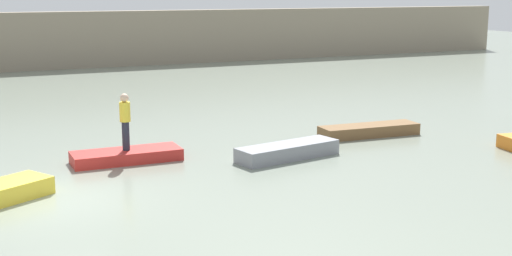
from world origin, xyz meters
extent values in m
plane|color=gray|center=(0.00, 0.00, 0.00)|extent=(120.00, 120.00, 0.00)
cube|color=red|center=(2.52, 3.09, 0.18)|extent=(3.24, 1.21, 0.35)
cube|color=gray|center=(7.10, 1.44, 0.22)|extent=(3.46, 1.57, 0.44)
cube|color=brown|center=(11.18, 3.10, 0.20)|extent=(3.65, 1.19, 0.39)
cylinder|color=#232838|center=(2.52, 3.09, 0.79)|extent=(0.22, 0.22, 0.87)
cylinder|color=yellow|center=(2.52, 3.09, 1.51)|extent=(0.32, 0.32, 0.58)
sphere|color=beige|center=(2.52, 3.09, 1.93)|extent=(0.26, 0.26, 0.26)
camera|label=1|loc=(-2.30, -16.56, 5.09)|focal=48.00mm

